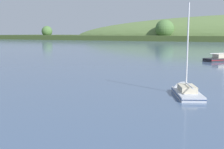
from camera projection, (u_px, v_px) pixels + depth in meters
sailboat_near_mooring at (224, 60)px, 61.70m from camera, size 7.03×8.31×12.91m
sailboat_midwater_white at (185, 92)px, 28.38m from camera, size 4.73×6.39×9.73m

